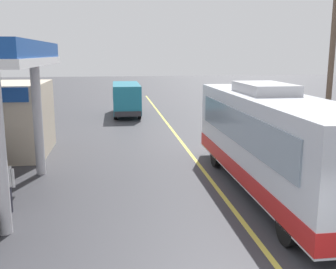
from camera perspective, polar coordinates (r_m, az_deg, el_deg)
The scene contains 6 objects.
ground at distance 25.93m, azimuth 0.36°, elevation 0.98°, with size 120.00×120.00×0.00m, color #38383D.
lane_divider_stripe at distance 21.09m, azimuth 2.24°, elevation -1.46°, with size 0.16×50.00×0.01m, color #D8CC4C.
coach_bus_main at distance 14.12m, azimuth 14.72°, elevation -1.19°, with size 2.60×11.04×3.69m.
minibus_opposing_lane at distance 31.24m, azimuth -5.97°, elevation 5.44°, with size 2.04×6.13×2.44m.
pedestrian_near_pump at distance 12.98m, azimuth -22.17°, elevation -6.39°, with size 0.55×0.22×1.66m.
utility_pole_roadside at distance 18.41m, azimuth 22.30°, elevation 10.12°, with size 1.80×0.24×8.75m.
Camera 1 is at (-3.54, -5.25, 4.72)m, focal length 42.76 mm.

